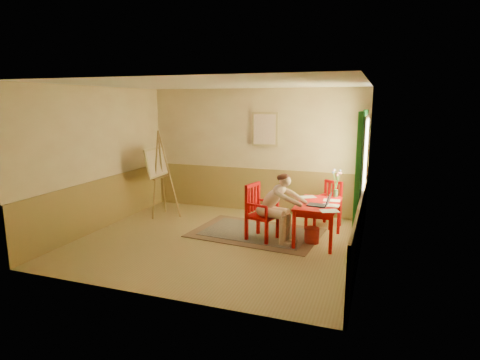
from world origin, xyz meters
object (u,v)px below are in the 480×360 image
at_px(table, 318,208).
at_px(easel, 158,166).
at_px(figure, 276,204).
at_px(chair_left, 260,212).
at_px(laptop, 321,203).
at_px(chair_back, 329,204).

relative_size(table, easel, 0.63).
relative_size(table, figure, 0.94).
bearing_deg(table, easel, 171.66).
distance_m(table, easel, 3.66).
bearing_deg(table, figure, -156.32).
xyz_separation_m(chair_left, figure, (0.32, -0.07, 0.19)).
height_order(chair_left, laptop, chair_left).
bearing_deg(easel, table, -8.34).
height_order(table, chair_left, chair_left).
distance_m(chair_back, laptop, 1.27).
distance_m(figure, easel, 3.03).
bearing_deg(laptop, easel, 168.64).
distance_m(chair_left, easel, 2.75).
height_order(laptop, easel, easel).
xyz_separation_m(chair_back, laptop, (0.00, -1.23, 0.31)).
xyz_separation_m(table, figure, (-0.70, -0.31, 0.08)).
relative_size(chair_left, chair_back, 1.12).
bearing_deg(chair_left, chair_back, 49.08).
bearing_deg(easel, laptop, -11.36).
xyz_separation_m(table, easel, (-3.59, 0.53, 0.50)).
relative_size(chair_left, figure, 0.81).
xyz_separation_m(figure, easel, (-2.89, 0.83, 0.42)).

